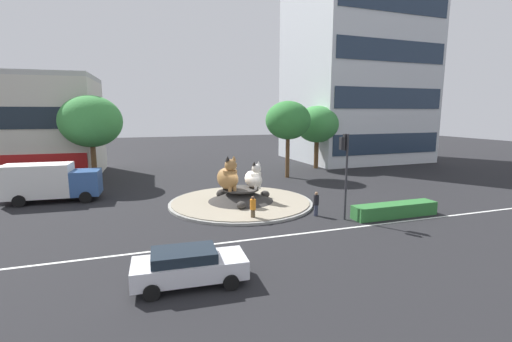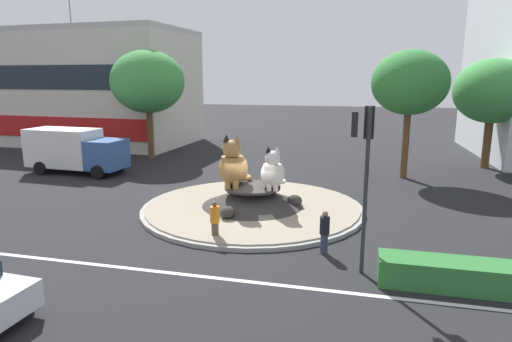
% 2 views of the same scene
% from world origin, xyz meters
% --- Properties ---
extents(ground_plane, '(160.00, 160.00, 0.00)m').
position_xyz_m(ground_plane, '(0.00, 0.00, 0.00)').
color(ground_plane, black).
extents(lane_centreline, '(112.00, 0.20, 0.01)m').
position_xyz_m(lane_centreline, '(0.00, -7.66, 0.00)').
color(lane_centreline, silver).
rests_on(lane_centreline, ground).
extents(roundabout_island, '(11.01, 11.01, 1.22)m').
position_xyz_m(roundabout_island, '(-0.00, 0.00, 0.42)').
color(roundabout_island, gray).
rests_on(roundabout_island, ground).
extents(cat_statue_tabby, '(1.82, 2.79, 2.62)m').
position_xyz_m(cat_statue_tabby, '(-0.98, -0.02, 2.17)').
color(cat_statue_tabby, '#9E703D').
rests_on(cat_statue_tabby, roundabout_island).
extents(cat_statue_white, '(1.49, 2.28, 2.11)m').
position_xyz_m(cat_statue_white, '(1.04, -0.09, 1.99)').
color(cat_statue_white, silver).
rests_on(cat_statue_white, roundabout_island).
extents(traffic_light_mast, '(0.71, 0.54, 5.62)m').
position_xyz_m(traffic_light_mast, '(5.27, -6.00, 4.09)').
color(traffic_light_mast, '#2D2D33').
rests_on(traffic_light_mast, ground).
extents(office_tower, '(18.13, 15.74, 35.17)m').
position_xyz_m(office_tower, '(23.50, 20.30, 17.58)').
color(office_tower, silver).
rests_on(office_tower, ground).
extents(clipped_hedge_strip, '(6.18, 1.20, 0.90)m').
position_xyz_m(clipped_hedge_strip, '(8.96, -6.54, 0.45)').
color(clipped_hedge_strip, '#2D7033').
rests_on(clipped_hedge_strip, ground).
extents(broadleaf_tree_behind_island, '(5.33, 5.33, 7.80)m').
position_xyz_m(broadleaf_tree_behind_island, '(13.96, 13.97, 5.50)').
color(broadleaf_tree_behind_island, brown).
rests_on(broadleaf_tree_behind_island, ground).
extents(second_tree_near_tower, '(5.78, 5.78, 8.59)m').
position_xyz_m(second_tree_near_tower, '(-11.47, 11.74, 6.12)').
color(second_tree_near_tower, brown).
rests_on(second_tree_near_tower, ground).
extents(third_tree_left, '(4.79, 4.79, 8.20)m').
position_xyz_m(third_tree_left, '(7.92, 9.21, 6.13)').
color(third_tree_left, brown).
rests_on(third_tree_left, ground).
extents(pedestrian_orange_shirt, '(0.39, 0.39, 1.65)m').
position_xyz_m(pedestrian_orange_shirt, '(-0.46, -4.42, 0.86)').
color(pedestrian_orange_shirt, brown).
rests_on(pedestrian_orange_shirt, ground).
extents(pedestrian_black_shirt, '(0.37, 0.37, 1.67)m').
position_xyz_m(pedestrian_black_shirt, '(3.96, -4.72, 0.88)').
color(pedestrian_black_shirt, '#33384C').
rests_on(pedestrian_black_shirt, ground).
extents(sedan_on_far_lane, '(4.67, 2.27, 1.50)m').
position_xyz_m(sedan_on_far_lane, '(-5.61, -11.74, 0.81)').
color(sedan_on_far_lane, silver).
rests_on(sedan_on_far_lane, ground).
extents(delivery_box_truck, '(7.01, 3.01, 3.03)m').
position_xyz_m(delivery_box_truck, '(-14.00, 5.46, 1.63)').
color(delivery_box_truck, '#335693').
rests_on(delivery_box_truck, ground).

